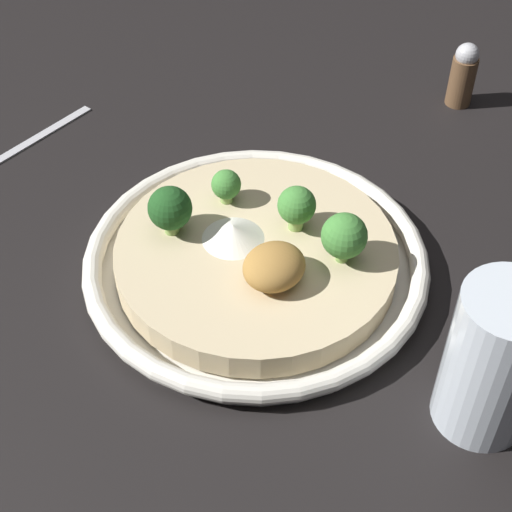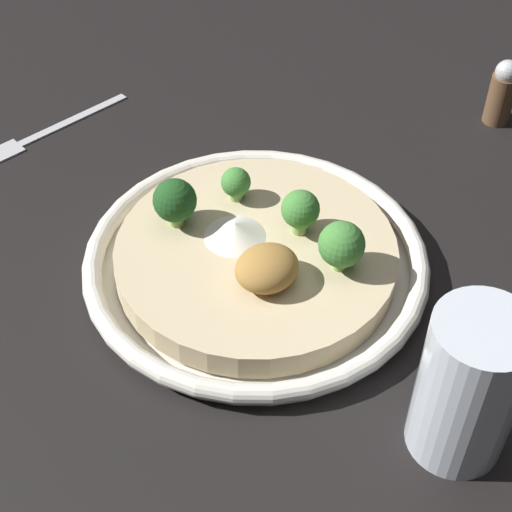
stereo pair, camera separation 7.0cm
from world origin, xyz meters
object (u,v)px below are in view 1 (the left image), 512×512
Objects in this scene: broccoli_front at (344,236)px; pepper_shaker at (463,74)px; broccoli_back_left at (170,209)px; broccoli_front_right at (297,206)px; drinking_glass at (495,361)px; broccoli_back at (226,185)px; fork_utensil at (2,158)px; risotto_bowl at (256,260)px.

broccoli_front reaches higher than pepper_shaker.
broccoli_back_left is 0.99× the size of broccoli_front.
pepper_shaker is (0.32, 0.03, -0.02)m from broccoli_front_right.
broccoli_back_left is 0.36× the size of drinking_glass.
broccoli_front_right is 0.58× the size of pepper_shaker.
broccoli_back is 0.17× the size of fork_utensil.
broccoli_back is (0.03, 0.06, 0.04)m from risotto_bowl.
pepper_shaker is (0.35, 0.25, -0.03)m from drinking_glass.
broccoli_back is at bearing 67.58° from risotto_bowl.
broccoli_front_right reaches higher than risotto_bowl.
broccoli_front_right is at bearing -12.28° from risotto_bowl.
broccoli_front reaches higher than broccoli_front_right.
broccoli_front is (-0.00, -0.06, 0.00)m from broccoli_front_right.
broccoli_back_left is at bearing 98.69° from drinking_glass.
broccoli_front reaches higher than risotto_bowl.
fork_utensil is (-0.07, 0.54, -0.06)m from drinking_glass.
broccoli_back is 0.71× the size of broccoli_back_left.
broccoli_back_left and broccoli_front have the same top height.
drinking_glass reaches higher than broccoli_back.
broccoli_front_right is 0.34× the size of drinking_glass.
pepper_shaker is (0.33, -0.04, -0.01)m from broccoli_back.
pepper_shaker is at bearing 35.06° from drinking_glass.
broccoli_front_right is 0.22m from drinking_glass.
broccoli_back_left is at bearing 92.15° from fork_utensil.
broccoli_front is at bearing 101.29° from fork_utensil.
broccoli_front_right reaches higher than fork_utensil.
broccoli_back is 0.07m from broccoli_front_right.
risotto_bowl is 1.56× the size of fork_utensil.
fork_utensil is 2.63× the size of pepper_shaker.
risotto_bowl is 0.06m from broccoli_front_right.
broccoli_front is (0.08, -0.13, 0.00)m from broccoli_back_left.
drinking_glass is 0.43m from pepper_shaker.
broccoli_back is 0.29m from drinking_glass.
broccoli_back_left is at bearing 119.11° from risotto_bowl.
pepper_shaker is at bearing 14.62° from broccoli_front.
broccoli_front_right is at bearing 80.93° from drinking_glass.
drinking_glass is 1.72× the size of pepper_shaker.
broccoli_back is 0.44× the size of pepper_shaker.
broccoli_front is at bearing -59.02° from risotto_bowl.
risotto_bowl is 0.09m from broccoli_back_left.
drinking_glass is 0.55m from fork_utensil.
risotto_bowl is 9.21× the size of broccoli_back.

